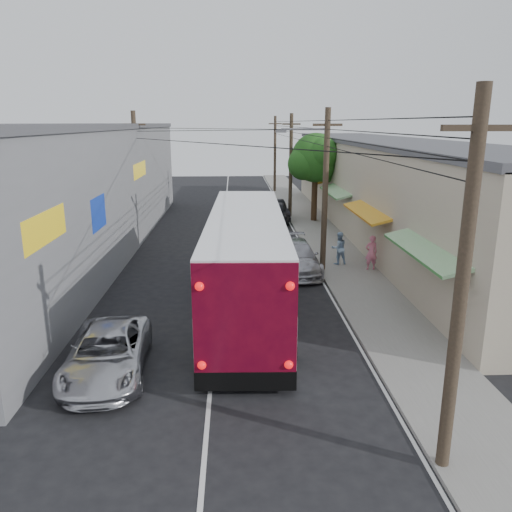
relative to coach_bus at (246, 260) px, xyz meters
The scene contains 13 objects.
ground 8.23m from the coach_bus, 98.67° to the right, with size 120.00×120.00×0.00m, color black.
sidewalk 13.36m from the coach_bus, 66.37° to the left, with size 3.00×80.00×0.12m, color slate.
building_right 17.21m from the coach_bus, 55.26° to the left, with size 7.09×40.00×6.25m.
building_left 14.10m from the coach_bus, 133.83° to the left, with size 7.20×36.00×7.25m.
utility_poles 12.76m from the coach_bus, 81.21° to the left, with size 11.80×45.28×8.00m.
street_tree 19.18m from the coach_bus, 72.63° to the left, with size 4.40×4.00×6.60m.
coach_bus is the anchor object (origin of this frame).
jeepney 6.93m from the coach_bus, 128.95° to the right, with size 2.26×4.91×1.36m, color silver.
parked_suv 5.87m from the coach_bus, 63.06° to the left, with size 2.14×5.26×1.53m, color #A9A9B2.
parked_car_mid 18.36m from the coach_bus, 81.42° to the left, with size 1.80×4.47×1.52m, color #252529.
parked_car_far 19.33m from the coach_bus, 82.17° to the left, with size 1.62×4.65×1.53m, color black.
pedestrian_near 8.12m from the coach_bus, 37.41° to the left, with size 0.64×0.42×1.75m, color pink.
pedestrian_far 7.83m from the coach_bus, 50.13° to the left, with size 0.83×0.65×1.71m, color #92B2D5.
Camera 1 is at (0.73, -11.14, 7.29)m, focal length 35.00 mm.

